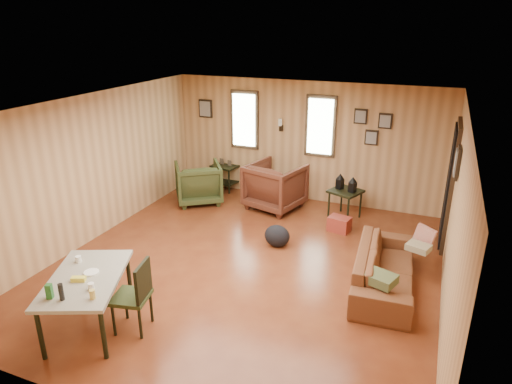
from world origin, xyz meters
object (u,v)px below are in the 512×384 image
at_px(side_table, 346,189).
at_px(sofa, 385,262).
at_px(recliner_brown, 275,184).
at_px(end_table, 226,172).
at_px(dining_table, 85,282).
at_px(recliner_green, 198,181).

bearing_deg(side_table, sofa, -64.92).
relative_size(recliner_brown, end_table, 1.47).
bearing_deg(dining_table, recliner_brown, 56.57).
bearing_deg(sofa, dining_table, 121.35).
height_order(recliner_green, dining_table, recliner_green).
xyz_separation_m(recliner_brown, dining_table, (-0.78, -4.35, 0.12)).
bearing_deg(end_table, dining_table, -83.47).
relative_size(recliner_brown, recliner_green, 1.11).
xyz_separation_m(sofa, side_table, (-1.00, 2.15, 0.19)).
height_order(sofa, recliner_green, recliner_green).
xyz_separation_m(recliner_brown, side_table, (1.36, 0.04, 0.07)).
xyz_separation_m(recliner_green, side_table, (2.90, 0.32, 0.12)).
bearing_deg(recliner_green, end_table, -137.68).
distance_m(end_table, side_table, 2.78).
bearing_deg(end_table, recliner_brown, -23.94).
distance_m(sofa, dining_table, 3.87).
xyz_separation_m(end_table, side_table, (2.71, -0.56, 0.19)).
relative_size(sofa, side_table, 2.32).
bearing_deg(side_table, dining_table, -116.09).
height_order(end_table, dining_table, dining_table).
xyz_separation_m(sofa, recliner_brown, (-2.37, 2.11, 0.12)).
bearing_deg(end_table, side_table, -11.71).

